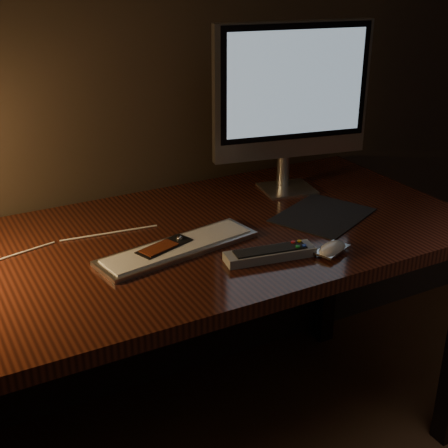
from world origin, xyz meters
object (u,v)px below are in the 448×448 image
desk (176,269)px  media_remote (165,249)px  keyboard (178,247)px  mouse (332,250)px  monitor (292,95)px  tv_remote (270,254)px

desk → media_remote: 0.21m
media_remote → desk: bearing=37.3°
desk → media_remote: size_ratio=9.94×
keyboard → mouse: (0.33, -0.20, 0.00)m
monitor → mouse: size_ratio=5.30×
keyboard → mouse: mouse is taller
keyboard → media_remote: (-0.03, 0.01, 0.00)m
media_remote → mouse: bearing=-48.8°
mouse → tv_remote: tv_remote is taller
keyboard → tv_remote: (0.18, -0.15, 0.00)m
desk → mouse: (0.28, -0.33, 0.14)m
desk → monitor: monitor is taller
desk → mouse: bearing=-49.5°
desk → tv_remote: tv_remote is taller
desk → keyboard: 0.20m
desk → media_remote: (-0.08, -0.13, 0.14)m
desk → tv_remote: bearing=-64.8°
desk → mouse: 0.46m
mouse → tv_remote: size_ratio=0.41×
keyboard → mouse: 0.39m
keyboard → media_remote: media_remote is taller
keyboard → mouse: bearing=-40.6°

